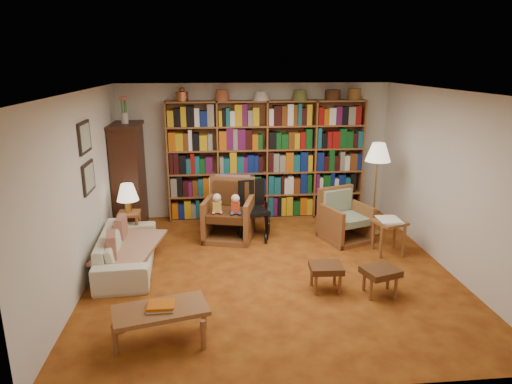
{
  "coord_description": "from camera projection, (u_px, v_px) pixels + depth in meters",
  "views": [
    {
      "loc": [
        -0.79,
        -5.9,
        2.86
      ],
      "look_at": [
        -0.16,
        0.6,
        1.0
      ],
      "focal_mm": 32.0,
      "sensor_mm": 36.0,
      "label": 1
    }
  ],
  "objects": [
    {
      "name": "bookshelf",
      "position": [
        267.0,
        157.0,
        8.43
      ],
      "size": [
        3.6,
        0.3,
        2.42
      ],
      "color": "brown",
      "rests_on": "floor"
    },
    {
      "name": "wall_back",
      "position": [
        255.0,
        151.0,
        8.56
      ],
      "size": [
        5.0,
        0.0,
        5.0
      ],
      "primitive_type": "plane",
      "rotation": [
        1.57,
        0.0,
        0.0
      ],
      "color": "silver",
      "rests_on": "floor"
    },
    {
      "name": "floor_lamp",
      "position": [
        378.0,
        156.0,
        7.54
      ],
      "size": [
        0.42,
        0.42,
        1.58
      ],
      "color": "#B58E3A",
      "rests_on": "floor"
    },
    {
      "name": "wheelchair",
      "position": [
        252.0,
        211.0,
        7.71
      ],
      "size": [
        0.57,
        0.76,
        0.95
      ],
      "color": "black",
      "rests_on": "floor"
    },
    {
      "name": "footstool_a",
      "position": [
        326.0,
        269.0,
        5.87
      ],
      "size": [
        0.43,
        0.37,
        0.35
      ],
      "color": "#502E15",
      "rests_on": "floor"
    },
    {
      "name": "floor",
      "position": [
        271.0,
        270.0,
        6.51
      ],
      "size": [
        5.0,
        5.0,
        0.0
      ],
      "primitive_type": "plane",
      "color": "#9D5518",
      "rests_on": "ground"
    },
    {
      "name": "cushion_right",
      "position": [
        112.0,
        248.0,
        6.15
      ],
      "size": [
        0.18,
        0.38,
        0.36
      ],
      "primitive_type": "cube",
      "rotation": [
        0.0,
        0.0,
        0.19
      ],
      "color": "maroon",
      "rests_on": "sofa"
    },
    {
      "name": "table_lamp",
      "position": [
        127.0,
        193.0,
        7.21
      ],
      "size": [
        0.34,
        0.34,
        0.47
      ],
      "color": "#B58E3A",
      "rests_on": "side_table_lamp"
    },
    {
      "name": "wall_right",
      "position": [
        449.0,
        181.0,
        6.39
      ],
      "size": [
        0.0,
        5.0,
        5.0
      ],
      "primitive_type": "plane",
      "rotation": [
        1.57,
        0.0,
        -1.57
      ],
      "color": "silver",
      "rests_on": "floor"
    },
    {
      "name": "armchair_leather",
      "position": [
        229.0,
        213.0,
        7.69
      ],
      "size": [
        0.97,
        0.99,
        1.0
      ],
      "color": "brown",
      "rests_on": "floor"
    },
    {
      "name": "armchair_sage",
      "position": [
        344.0,
        220.0,
        7.61
      ],
      "size": [
        0.92,
        0.92,
        0.85
      ],
      "color": "brown",
      "rests_on": "floor"
    },
    {
      "name": "side_table_papers",
      "position": [
        389.0,
        227.0,
        6.98
      ],
      "size": [
        0.54,
        0.54,
        0.56
      ],
      "color": "brown",
      "rests_on": "floor"
    },
    {
      "name": "wall_left",
      "position": [
        82.0,
        190.0,
        5.93
      ],
      "size": [
        0.0,
        5.0,
        5.0
      ],
      "primitive_type": "plane",
      "rotation": [
        1.57,
        0.0,
        1.57
      ],
      "color": "silver",
      "rests_on": "floor"
    },
    {
      "name": "ceiling",
      "position": [
        273.0,
        91.0,
        5.82
      ],
      "size": [
        5.0,
        5.0,
        0.0
      ],
      "primitive_type": "plane",
      "rotation": [
        3.14,
        0.0,
        0.0
      ],
      "color": "silver",
      "rests_on": "wall_back"
    },
    {
      "name": "sofa",
      "position": [
        127.0,
        250.0,
        6.54
      ],
      "size": [
        1.86,
        0.82,
        0.53
      ],
      "primitive_type": "imported",
      "rotation": [
        0.0,
        0.0,
        1.63
      ],
      "color": "beige",
      "rests_on": "floor"
    },
    {
      "name": "framed_pictures",
      "position": [
        87.0,
        158.0,
        6.12
      ],
      "size": [
        0.03,
        0.52,
        0.97
      ],
      "color": "black",
      "rests_on": "wall_left"
    },
    {
      "name": "curio_cabinet",
      "position": [
        129.0,
        176.0,
        7.95
      ],
      "size": [
        0.5,
        0.95,
        2.4
      ],
      "color": "#3C1D10",
      "rests_on": "floor"
    },
    {
      "name": "wall_front",
      "position": [
        311.0,
        264.0,
        3.77
      ],
      "size": [
        5.0,
        0.0,
        5.0
      ],
      "primitive_type": "plane",
      "rotation": [
        -1.57,
        0.0,
        0.0
      ],
      "color": "silver",
      "rests_on": "floor"
    },
    {
      "name": "coffee_table",
      "position": [
        161.0,
        312.0,
        4.78
      ],
      "size": [
        1.07,
        0.71,
        0.43
      ],
      "color": "brown",
      "rests_on": "floor"
    },
    {
      "name": "footstool_b",
      "position": [
        380.0,
        273.0,
        5.75
      ],
      "size": [
        0.52,
        0.47,
        0.36
      ],
      "color": "#502E15",
      "rests_on": "floor"
    },
    {
      "name": "cushion_left",
      "position": [
        121.0,
        229.0,
        6.82
      ],
      "size": [
        0.12,
        0.36,
        0.35
      ],
      "primitive_type": "cube",
      "rotation": [
        0.0,
        0.0,
        -0.04
      ],
      "color": "maroon",
      "rests_on": "sofa"
    },
    {
      "name": "sofa_throw",
      "position": [
        131.0,
        247.0,
        6.54
      ],
      "size": [
        0.94,
        1.44,
        0.04
      ],
      "primitive_type": "cube",
      "rotation": [
        0.0,
        0.0,
        -0.18
      ],
      "color": "beige",
      "rests_on": "sofa"
    },
    {
      "name": "side_table_lamp",
      "position": [
        130.0,
        222.0,
        7.34
      ],
      "size": [
        0.35,
        0.35,
        0.55
      ],
      "color": "brown",
      "rests_on": "floor"
    }
  ]
}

